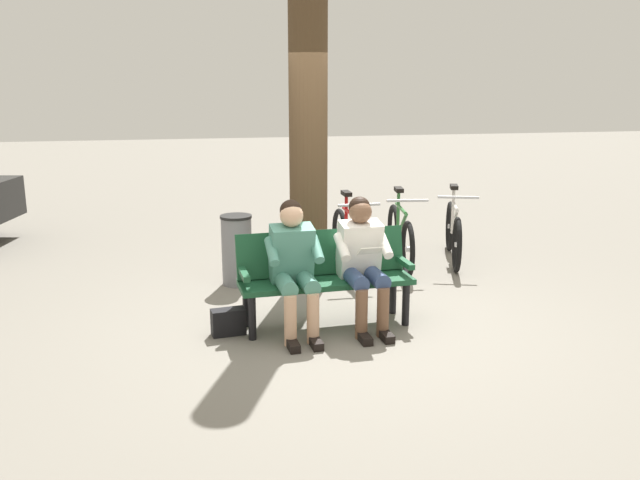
{
  "coord_description": "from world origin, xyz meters",
  "views": [
    {
      "loc": [
        1.37,
        5.86,
        2.26
      ],
      "look_at": [
        0.15,
        -0.25,
        0.75
      ],
      "focal_mm": 37.88,
      "sensor_mm": 36.0,
      "label": 1
    }
  ],
  "objects": [
    {
      "name": "ground_plane",
      "position": [
        0.0,
        0.0,
        0.0
      ],
      "size": [
        40.0,
        40.0,
        0.0
      ],
      "primitive_type": "plane",
      "color": "slate"
    },
    {
      "name": "handbag",
      "position": [
        1.06,
        0.1,
        0.12
      ],
      "size": [
        0.32,
        0.18,
        0.24
      ],
      "primitive_type": "cube",
      "rotation": [
        0.0,
        0.0,
        0.14
      ],
      "color": "black",
      "rests_on": "ground"
    },
    {
      "name": "bench",
      "position": [
        0.16,
        -0.03,
        0.51
      ],
      "size": [
        1.62,
        0.57,
        0.87
      ],
      "rotation": [
        0.0,
        0.0,
        0.06
      ],
      "color": "#194C2D",
      "rests_on": "ground"
    },
    {
      "name": "person_companion",
      "position": [
        0.47,
        0.15,
        0.66
      ],
      "size": [
        0.51,
        0.78,
        1.2
      ],
      "rotation": [
        0.0,
        0.0,
        0.06
      ],
      "color": "#4C8C7A",
      "rests_on": "ground"
    },
    {
      "name": "tree_trunk",
      "position": [
        0.08,
        -1.24,
        2.09
      ],
      "size": [
        0.41,
        0.41,
        4.18
      ],
      "primitive_type": "cylinder",
      "color": "#4C3823",
      "rests_on": "ground"
    },
    {
      "name": "bicycle_red",
      "position": [
        -0.49,
        -1.67,
        0.36
      ],
      "size": [
        0.48,
        1.68,
        0.94
      ],
      "rotation": [
        0.0,
        0.0,
        1.58
      ],
      "color": "black",
      "rests_on": "ground"
    },
    {
      "name": "bicycle_purple",
      "position": [
        -1.16,
        -1.82,
        0.36
      ],
      "size": [
        0.48,
        1.67,
        0.94
      ],
      "rotation": [
        0.0,
        0.0,
        1.43
      ],
      "color": "black",
      "rests_on": "ground"
    },
    {
      "name": "bicycle_orange",
      "position": [
        -1.88,
        -1.89,
        0.36
      ],
      "size": [
        0.63,
        1.62,
        0.94
      ],
      "rotation": [
        0.0,
        0.0,
        1.27
      ],
      "color": "black",
      "rests_on": "ground"
    },
    {
      "name": "person_reading",
      "position": [
        -0.17,
        0.11,
        0.66
      ],
      "size": [
        0.51,
        0.78,
        1.2
      ],
      "rotation": [
        0.0,
        0.0,
        0.06
      ],
      "color": "white",
      "rests_on": "ground"
    },
    {
      "name": "litter_bin",
      "position": [
        0.86,
        -1.42,
        0.39
      ],
      "size": [
        0.35,
        0.35,
        0.78
      ],
      "color": "slate",
      "rests_on": "ground"
    }
  ]
}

